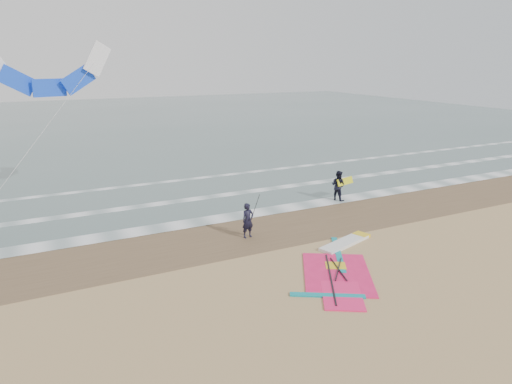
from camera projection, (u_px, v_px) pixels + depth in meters
name	position (u px, v px, depth m)	size (l,w,h in m)	color
ground	(353.00, 278.00, 16.81)	(120.00, 120.00, 0.00)	tan
sea_water	(118.00, 123.00, 58.17)	(120.00, 80.00, 0.02)	#47605E
wet_sand_band	(275.00, 227.00, 21.98)	(120.00, 5.00, 0.01)	brown
foam_waterline	(238.00, 201.00, 25.80)	(120.00, 9.15, 0.02)	white
windsurf_rig	(341.00, 264.00, 17.83)	(6.01, 5.69, 0.14)	white
person_standing	(248.00, 221.00, 20.44)	(0.59, 0.39, 1.61)	black
person_walking	(338.00, 186.00, 25.88)	(0.85, 0.66, 1.74)	black
held_pole	(254.00, 212.00, 20.46)	(0.17, 0.86, 1.82)	black
carried_kiteboard	(345.00, 181.00, 25.90)	(1.30, 0.51, 0.39)	yellow
surf_kite	(47.00, 74.00, 23.08)	(7.02, 4.38, 7.74)	white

